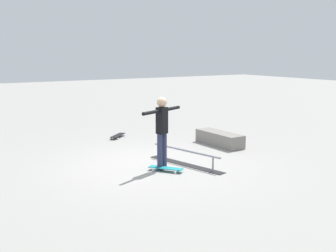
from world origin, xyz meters
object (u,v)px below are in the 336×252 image
(skate_ledge, at_px, (220,139))
(skateboard_main, at_px, (166,168))
(grind_rail, at_px, (186,158))
(loose_skateboard_black, at_px, (118,135))
(skater_main, at_px, (162,128))

(skate_ledge, xyz_separation_m, skateboard_main, (-1.47, 2.75, -0.12))
(grind_rail, bearing_deg, loose_skateboard_black, -13.12)
(skate_ledge, relative_size, skateboard_main, 2.13)
(skateboard_main, height_order, loose_skateboard_black, same)
(grind_rail, xyz_separation_m, skateboard_main, (-0.22, 0.70, -0.09))
(skate_ledge, relative_size, loose_skateboard_black, 2.22)
(skateboard_main, bearing_deg, skate_ledge, 81.73)
(loose_skateboard_black, bearing_deg, skateboard_main, 38.98)
(skater_main, bearing_deg, skate_ledge, 2.41)
(loose_skateboard_black, bearing_deg, skater_main, 38.60)
(skater_main, relative_size, skateboard_main, 2.22)
(skater_main, xyz_separation_m, skateboard_main, (-0.17, 0.00, -0.91))
(skateboard_main, bearing_deg, grind_rail, 71.37)
(skater_main, height_order, loose_skateboard_black, skater_main)
(grind_rail, bearing_deg, skateboard_main, 94.31)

